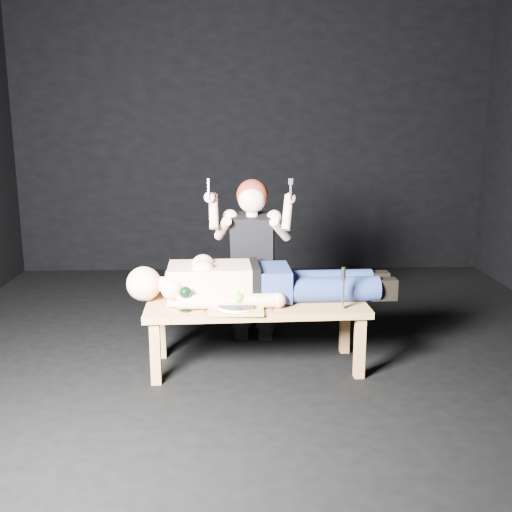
% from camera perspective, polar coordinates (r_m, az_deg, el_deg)
% --- Properties ---
extents(ground, '(5.00, 5.00, 0.00)m').
position_cam_1_polar(ground, '(4.27, 0.67, -9.38)').
color(ground, black).
rests_on(ground, ground).
extents(back_wall, '(5.00, 0.00, 5.00)m').
position_cam_1_polar(back_wall, '(6.45, -0.38, 11.81)').
color(back_wall, black).
rests_on(back_wall, ground).
extents(table, '(1.45, 0.59, 0.45)m').
position_cam_1_polar(table, '(4.00, 0.03, -7.52)').
color(table, '#B87540').
rests_on(table, ground).
extents(lying_man, '(1.59, 0.54, 0.29)m').
position_cam_1_polar(lying_man, '(3.97, 0.63, -2.06)').
color(lying_man, '#DEB08E').
rests_on(lying_man, table).
extents(kneeling_woman, '(0.75, 0.82, 1.25)m').
position_cam_1_polar(kneeling_woman, '(4.38, -0.23, -0.25)').
color(kneeling_woman, black).
rests_on(kneeling_woman, ground).
extents(serving_tray, '(0.35, 0.25, 0.02)m').
position_cam_1_polar(serving_tray, '(3.76, -1.91, -5.05)').
color(serving_tray, '#A78A4E').
rests_on(serving_tray, table).
extents(plate, '(0.23, 0.23, 0.02)m').
position_cam_1_polar(plate, '(3.75, -1.91, -4.78)').
color(plate, white).
rests_on(plate, serving_tray).
extents(apple, '(0.07, 0.07, 0.07)m').
position_cam_1_polar(apple, '(3.75, -1.64, -4.07)').
color(apple, green).
rests_on(apple, plate).
extents(goblet, '(0.08, 0.08, 0.16)m').
position_cam_1_polar(goblet, '(3.75, -6.72, -4.07)').
color(goblet, black).
rests_on(goblet, table).
extents(fork_flat, '(0.04, 0.15, 0.01)m').
position_cam_1_polar(fork_flat, '(3.74, -5.00, -5.31)').
color(fork_flat, '#B2B2B7').
rests_on(fork_flat, table).
extents(knife_flat, '(0.02, 0.15, 0.01)m').
position_cam_1_polar(knife_flat, '(3.77, 1.40, -5.11)').
color(knife_flat, '#B2B2B7').
rests_on(knife_flat, table).
extents(spoon_flat, '(0.13, 0.10, 0.01)m').
position_cam_1_polar(spoon_flat, '(3.84, 0.16, -4.78)').
color(spoon_flat, '#B2B2B7').
rests_on(spoon_flat, table).
extents(carving_knife, '(0.04, 0.04, 0.27)m').
position_cam_1_polar(carving_knife, '(3.80, 8.28, -3.04)').
color(carving_knife, '#B2B2B7').
rests_on(carving_knife, table).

